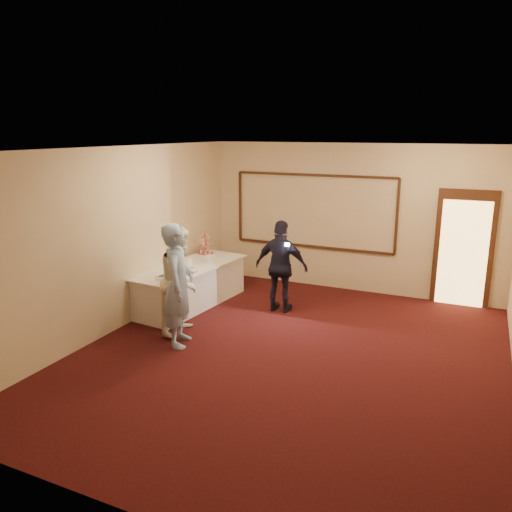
{
  "coord_description": "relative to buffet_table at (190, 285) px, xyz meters",
  "views": [
    {
      "loc": [
        2.35,
        -6.39,
        3.25
      ],
      "look_at": [
        -1.06,
        1.14,
        1.15
      ],
      "focal_mm": 35.0,
      "sensor_mm": 36.0,
      "label": 1
    }
  ],
  "objects": [
    {
      "name": "guest",
      "position": [
        1.69,
        0.41,
        0.46
      ],
      "size": [
        1.0,
        0.42,
        1.69
      ],
      "primitive_type": "imported",
      "rotation": [
        0.0,
        0.0,
        3.15
      ],
      "color": "black",
      "rests_on": "floor"
    },
    {
      "name": "floor",
      "position": [
        2.5,
        -1.31,
        -0.39
      ],
      "size": [
        7.0,
        7.0,
        0.0
      ],
      "primitive_type": "plane",
      "color": "black",
      "rests_on": "ground"
    },
    {
      "name": "tart",
      "position": [
        0.24,
        -0.36,
        0.41
      ],
      "size": [
        0.28,
        0.28,
        0.06
      ],
      "color": "white",
      "rests_on": "buffet_table"
    },
    {
      "name": "man",
      "position": [
        0.8,
        -1.59,
        0.57
      ],
      "size": [
        0.67,
        0.81,
        1.91
      ],
      "primitive_type": "imported",
      "rotation": [
        0.0,
        0.0,
        1.93
      ],
      "color": "#8BACDB",
      "rests_on": "floor"
    },
    {
      "name": "plate_stack_a",
      "position": [
        -0.04,
        0.0,
        0.46
      ],
      "size": [
        0.18,
        0.18,
        0.15
      ],
      "color": "white",
      "rests_on": "buffet_table"
    },
    {
      "name": "cupcake_stand",
      "position": [
        -0.21,
        0.97,
        0.55
      ],
      "size": [
        0.32,
        0.32,
        0.47
      ],
      "color": "#C83E5E",
      "rests_on": "buffet_table"
    },
    {
      "name": "doorway",
      "position": [
        4.65,
        2.15,
        0.69
      ],
      "size": [
        1.05,
        0.07,
        2.2
      ],
      "color": "#34190F",
      "rests_on": "floor"
    },
    {
      "name": "buffet_table",
      "position": [
        0.0,
        0.0,
        0.0
      ],
      "size": [
        1.25,
        2.65,
        0.77
      ],
      "color": "white",
      "rests_on": "floor"
    },
    {
      "name": "pavlova_tray",
      "position": [
        0.15,
        -0.84,
        0.46
      ],
      "size": [
        0.38,
        0.51,
        0.18
      ],
      "color": "#BABCC1",
      "rests_on": "buffet_table"
    },
    {
      "name": "camera_flash",
      "position": [
        1.87,
        0.22,
        0.92
      ],
      "size": [
        0.07,
        0.04,
        0.05
      ],
      "primitive_type": "cube",
      "rotation": [
        0.0,
        0.0,
        0.03
      ],
      "color": "white",
      "rests_on": "guest"
    },
    {
      "name": "wall_molding",
      "position": [
        1.7,
        2.16,
        1.21
      ],
      "size": [
        3.45,
        0.04,
        1.55
      ],
      "color": "#34190F",
      "rests_on": "room_walls"
    },
    {
      "name": "room_walls",
      "position": [
        2.5,
        -1.31,
        1.64
      ],
      "size": [
        6.04,
        7.04,
        3.02
      ],
      "color": "beige",
      "rests_on": "floor"
    },
    {
      "name": "plate_stack_b",
      "position": [
        0.23,
        0.36,
        0.45
      ],
      "size": [
        0.17,
        0.17,
        0.14
      ],
      "color": "white",
      "rests_on": "buffet_table"
    },
    {
      "name": "woman",
      "position": [
        0.56,
        -1.16,
        0.5
      ],
      "size": [
        0.71,
        0.89,
        1.77
      ],
      "primitive_type": "imported",
      "rotation": [
        0.0,
        0.0,
        1.62
      ],
      "color": "white",
      "rests_on": "floor"
    }
  ]
}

